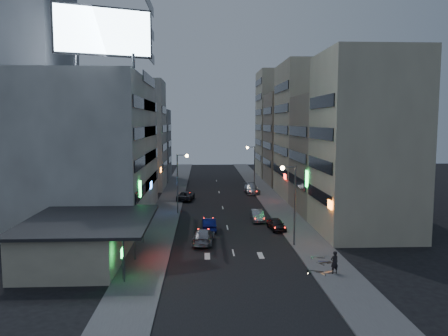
{
  "coord_description": "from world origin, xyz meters",
  "views": [
    {
      "loc": [
        -2.87,
        -36.54,
        12.48
      ],
      "look_at": [
        -0.34,
        15.09,
        6.98
      ],
      "focal_mm": 35.0,
      "sensor_mm": 36.0,
      "label": 1
    }
  ],
  "objects": [
    {
      "name": "shophouse_near",
      "position": [
        15.0,
        10.5,
        10.0
      ],
      "size": [
        10.0,
        11.0,
        20.0
      ],
      "primitive_type": "cube",
      "color": "#C0B696",
      "rests_on": "ground"
    },
    {
      "name": "scooter_blue",
      "position": [
        8.32,
        0.63,
        0.62
      ],
      "size": [
        0.88,
        1.71,
        1.0
      ],
      "primitive_type": null,
      "rotation": [
        0.0,
        0.0,
        1.35
      ],
      "color": "navy",
      "rests_on": "sidewalk_right"
    },
    {
      "name": "billboard",
      "position": [
        -12.99,
        9.97,
        21.66
      ],
      "size": [
        9.52,
        3.75,
        6.2
      ],
      "rotation": [
        0.0,
        0.0,
        0.35
      ],
      "color": "#595B60",
      "rests_on": "white_building"
    },
    {
      "name": "far_left_a",
      "position": [
        -15.5,
        45.0,
        10.0
      ],
      "size": [
        11.0,
        10.0,
        20.0
      ],
      "primitive_type": "cube",
      "color": "silver",
      "rests_on": "ground"
    },
    {
      "name": "street_lamp_right_near",
      "position": [
        5.9,
        6.0,
        5.36
      ],
      "size": [
        1.6,
        0.44,
        8.02
      ],
      "color": "#595B60",
      "rests_on": "sidewalk_right"
    },
    {
      "name": "far_right_a",
      "position": [
        15.5,
        50.0,
        9.0
      ],
      "size": [
        11.0,
        12.0,
        18.0
      ],
      "primitive_type": "cube",
      "color": "gray",
      "rests_on": "ground"
    },
    {
      "name": "shophouse_mid",
      "position": [
        15.5,
        22.0,
        8.0
      ],
      "size": [
        11.0,
        12.0,
        16.0
      ],
      "primitive_type": "cube",
      "color": "gray",
      "rests_on": "ground"
    },
    {
      "name": "parked_car_left",
      "position": [
        -5.6,
        32.31,
        0.71
      ],
      "size": [
        2.98,
        5.37,
        1.42
      ],
      "primitive_type": "imported",
      "rotation": [
        0.0,
        0.0,
        3.02
      ],
      "color": "#2A2A30",
      "rests_on": "ground"
    },
    {
      "name": "parked_car_right_mid",
      "position": [
        3.96,
        17.22,
        0.7
      ],
      "size": [
        1.48,
        4.25,
        1.4
      ],
      "primitive_type": "imported",
      "rotation": [
        0.0,
        0.0,
        0.0
      ],
      "color": "#929599",
      "rests_on": "ground"
    },
    {
      "name": "white_building",
      "position": [
        -17.0,
        20.0,
        9.0
      ],
      "size": [
        14.0,
        24.0,
        18.0
      ],
      "primitive_type": "cube",
      "color": "silver",
      "rests_on": "ground"
    },
    {
      "name": "parked_car_right_near",
      "position": [
        5.6,
        12.54,
        0.67
      ],
      "size": [
        2.06,
        4.08,
        1.33
      ],
      "primitive_type": "imported",
      "rotation": [
        0.0,
        0.0,
        0.13
      ],
      "color": "#242328",
      "rests_on": "ground"
    },
    {
      "name": "scooter_black_a",
      "position": [
        7.13,
        -1.93,
        0.66
      ],
      "size": [
        1.13,
        1.85,
        1.07
      ],
      "primitive_type": null,
      "rotation": [
        0.0,
        0.0,
        1.24
      ],
      "color": "black",
      "rests_on": "sidewalk_right"
    },
    {
      "name": "scooter_silver_b",
      "position": [
        8.24,
        1.96,
        0.67
      ],
      "size": [
        0.93,
        1.9,
        1.11
      ],
      "primitive_type": null,
      "rotation": [
        0.0,
        0.0,
        1.39
      ],
      "color": "#B0B2B8",
      "rests_on": "sidewalk_right"
    },
    {
      "name": "shophouse_far",
      "position": [
        15.0,
        35.0,
        11.0
      ],
      "size": [
        10.0,
        14.0,
        22.0
      ],
      "primitive_type": "cube",
      "color": "#C0B696",
      "rests_on": "ground"
    },
    {
      "name": "far_left_b",
      "position": [
        -16.0,
        58.0,
        7.5
      ],
      "size": [
        12.0,
        10.0,
        15.0
      ],
      "primitive_type": "cube",
      "color": "gray",
      "rests_on": "ground"
    },
    {
      "name": "sidewalk_right",
      "position": [
        8.0,
        30.0,
        0.06
      ],
      "size": [
        4.0,
        120.0,
        0.12
      ],
      "primitive_type": "cube",
      "color": "#4C4C4F",
      "rests_on": "ground"
    },
    {
      "name": "road_car_blue",
      "position": [
        -2.22,
        12.73,
        0.72
      ],
      "size": [
        1.69,
        4.43,
        1.44
      ],
      "primitive_type": "imported",
      "rotation": [
        0.0,
        0.0,
        3.18
      ],
      "color": "navy",
      "rests_on": "ground"
    },
    {
      "name": "parked_car_right_far",
      "position": [
        5.6,
        38.33,
        0.82
      ],
      "size": [
        2.64,
        5.8,
        1.65
      ],
      "primitive_type": "imported",
      "rotation": [
        0.0,
        0.0,
        0.06
      ],
      "color": "#AEB0B7",
      "rests_on": "ground"
    },
    {
      "name": "scooter_black_b",
      "position": [
        8.38,
        0.64,
        0.68
      ],
      "size": [
        1.24,
        1.92,
        1.12
      ],
      "primitive_type": null,
      "rotation": [
        0.0,
        0.0,
        1.95
      ],
      "color": "black",
      "rests_on": "sidewalk_right"
    },
    {
      "name": "street_lamp_left",
      "position": [
        -5.9,
        22.0,
        5.36
      ],
      "size": [
        1.6,
        0.44,
        8.02
      ],
      "color": "#595B60",
      "rests_on": "sidewalk_left"
    },
    {
      "name": "sidewalk_left",
      "position": [
        -8.0,
        30.0,
        0.06
      ],
      "size": [
        4.0,
        120.0,
        0.12
      ],
      "primitive_type": "cube",
      "color": "#4C4C4F",
      "rests_on": "ground"
    },
    {
      "name": "street_lamp_right_far",
      "position": [
        5.9,
        40.0,
        5.36
      ],
      "size": [
        1.6,
        0.44,
        8.02
      ],
      "color": "#595B60",
      "rests_on": "sidewalk_right"
    },
    {
      "name": "grey_tower",
      "position": [
        -26.0,
        23.0,
        17.0
      ],
      "size": [
        10.0,
        14.0,
        34.0
      ],
      "primitive_type": "cube",
      "color": "gray",
      "rests_on": "ground"
    },
    {
      "name": "ground",
      "position": [
        0.0,
        0.0,
        0.0
      ],
      "size": [
        180.0,
        180.0,
        0.0
      ],
      "primitive_type": "plane",
      "color": "black",
      "rests_on": "ground"
    },
    {
      "name": "scooter_silver_a",
      "position": [
        7.76,
        -1.89,
        0.65
      ],
      "size": [
        1.19,
        1.84,
        1.07
      ],
      "primitive_type": null,
      "rotation": [
        0.0,
        0.0,
        1.95
      ],
      "color": "#98999F",
      "rests_on": "sidewalk_right"
    },
    {
      "name": "far_right_b",
      "position": [
        16.0,
        64.0,
        12.0
      ],
      "size": [
        12.0,
        12.0,
        24.0
      ],
      "primitive_type": "cube",
      "color": "#C0B696",
      "rests_on": "ground"
    },
    {
      "name": "food_court",
      "position": [
        -13.9,
        2.0,
        1.98
      ],
      "size": [
        11.0,
        13.0,
        3.88
      ],
      "color": "#C0B696",
      "rests_on": "ground"
    },
    {
      "name": "person",
      "position": [
        7.82,
        -2.47,
        1.06
      ],
      "size": [
        0.79,
        0.63,
        1.88
      ],
      "primitive_type": "imported",
      "rotation": [
        0.0,
        0.0,
        3.44
      ],
      "color": "black",
      "rests_on": "sidewalk_right"
    },
    {
      "name": "road_car_silver",
      "position": [
        -2.84,
        7.42,
        0.73
      ],
      "size": [
        2.62,
        5.25,
        1.46
      ],
      "primitive_type": "imported",
      "rotation": [
        0.0,
        0.0,
        3.02
      ],
      "color": "#9F9FA7",
      "rests_on": "ground"
    }
  ]
}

